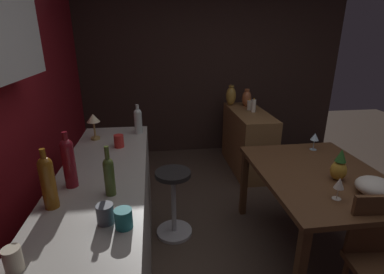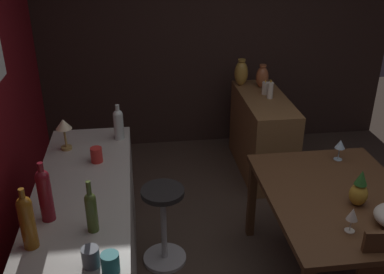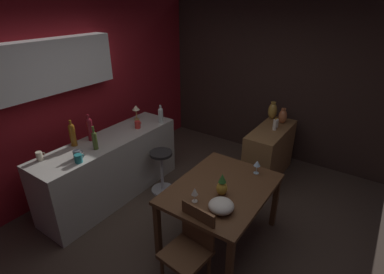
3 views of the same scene
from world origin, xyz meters
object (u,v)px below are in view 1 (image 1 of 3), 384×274
(wine_glass_right, at_px, (339,184))
(cup_red, at_px, (119,141))
(pineapple_centerpiece, at_px, (339,167))
(cup_slate, at_px, (105,214))
(wine_bottle_olive, at_px, (109,174))
(dining_table, at_px, (320,182))
(bar_stool, at_px, (174,201))
(counter_lamp, at_px, (93,121))
(wine_bottle_amber, at_px, (48,181))
(pillar_candle_short, at_px, (254,106))
(fruit_bowl, at_px, (375,187))
(vase_copper, at_px, (247,98))
(pillar_candle_tall, at_px, (249,105))
(sideboard_cabinet, at_px, (248,141))
(wine_bottle_clear, at_px, (138,120))
(cup_cream, at_px, (13,259))
(cup_teal, at_px, (124,218))
(vase_brass, at_px, (231,96))
(wine_bottle_ruby, at_px, (69,161))
(chair_near_window, at_px, (384,261))
(wine_glass_left, at_px, (315,137))

(wine_glass_right, relative_size, cup_red, 1.38)
(pineapple_centerpiece, distance_m, cup_slate, 1.73)
(wine_bottle_olive, bearing_deg, dining_table, -76.62)
(bar_stool, distance_m, counter_lamp, 1.03)
(wine_glass_right, distance_m, wine_bottle_amber, 1.81)
(wine_bottle_amber, distance_m, pillar_candle_short, 2.82)
(fruit_bowl, relative_size, vase_copper, 1.02)
(pillar_candle_tall, relative_size, vase_copper, 0.62)
(sideboard_cabinet, relative_size, wine_glass_right, 6.87)
(cup_red, bearing_deg, vase_copper, -45.91)
(wine_bottle_clear, relative_size, cup_slate, 2.28)
(wine_bottle_olive, xyz_separation_m, cup_cream, (-0.55, 0.31, -0.08))
(pillar_candle_short, bearing_deg, wine_bottle_clear, 121.55)
(cup_teal, height_order, vase_brass, vase_brass)
(cup_slate, xyz_separation_m, pillar_candle_short, (2.28, -1.56, -0.05))
(wine_bottle_ruby, relative_size, wine_bottle_olive, 1.17)
(bar_stool, bearing_deg, cup_teal, 163.66)
(sideboard_cabinet, height_order, counter_lamp, counter_lamp)
(chair_near_window, distance_m, pillar_candle_short, 2.35)
(pineapple_centerpiece, relative_size, wine_bottle_olive, 0.82)
(wine_glass_right, height_order, pillar_candle_tall, pillar_candle_tall)
(sideboard_cabinet, bearing_deg, wine_bottle_clear, 122.86)
(sideboard_cabinet, relative_size, cup_teal, 8.94)
(cup_slate, height_order, vase_copper, vase_copper)
(pillar_candle_tall, xyz_separation_m, vase_brass, (0.30, 0.18, 0.07))
(cup_red, bearing_deg, vase_brass, -40.34)
(cup_cream, bearing_deg, bar_stool, -29.40)
(wine_bottle_olive, relative_size, vase_brass, 1.08)
(cup_teal, bearing_deg, bar_stool, -16.34)
(wine_bottle_amber, relative_size, pillar_candle_tall, 2.30)
(wine_bottle_ruby, xyz_separation_m, wine_bottle_olive, (-0.13, -0.25, -0.04))
(cup_slate, relative_size, pillar_candle_tall, 0.80)
(chair_near_window, distance_m, cup_slate, 1.71)
(cup_slate, bearing_deg, wine_bottle_amber, 60.12)
(sideboard_cabinet, xyz_separation_m, pineapple_centerpiece, (-1.76, -0.12, 0.44))
(pillar_candle_short, bearing_deg, wine_bottle_amber, 138.22)
(wine_bottle_olive, bearing_deg, wine_glass_left, -64.36)
(sideboard_cabinet, bearing_deg, wine_bottle_ruby, 136.67)
(bar_stool, distance_m, wine_bottle_olive, 1.09)
(wine_bottle_olive, bearing_deg, cup_teal, -162.25)
(cup_red, xyz_separation_m, pillar_candle_short, (1.24, -1.60, -0.05))
(cup_slate, height_order, vase_brass, vase_brass)
(vase_copper, bearing_deg, wine_glass_left, -171.89)
(wine_bottle_ruby, bearing_deg, wine_bottle_olive, -117.76)
(cup_teal, bearing_deg, dining_table, -64.67)
(wine_bottle_ruby, bearing_deg, wine_glass_left, -70.47)
(wine_glass_left, xyz_separation_m, pillar_candle_tall, (1.27, 0.23, 0.02))
(cup_teal, bearing_deg, counter_lamp, 15.49)
(pineapple_centerpiece, bearing_deg, wine_bottle_clear, 60.96)
(dining_table, distance_m, wine_bottle_ruby, 1.91)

